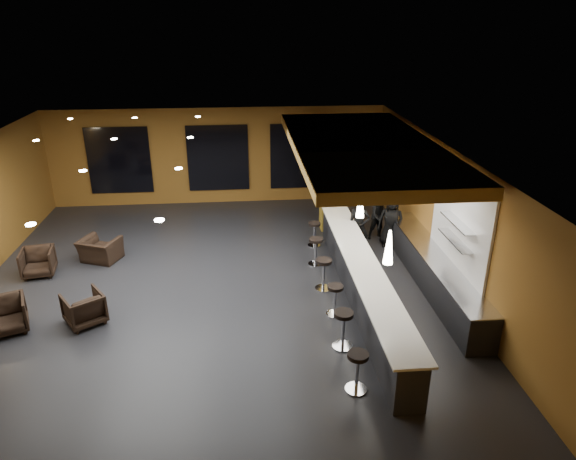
{
  "coord_description": "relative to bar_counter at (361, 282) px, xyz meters",
  "views": [
    {
      "loc": [
        0.86,
        -11.83,
        6.54
      ],
      "look_at": [
        2.0,
        0.5,
        1.3
      ],
      "focal_mm": 32.0,
      "sensor_mm": 36.0,
      "label": 1
    }
  ],
  "objects": [
    {
      "name": "floor",
      "position": [
        -3.65,
        1.0,
        -0.55
      ],
      "size": [
        12.0,
        13.0,
        0.1
      ],
      "primitive_type": "cube",
      "color": "black",
      "rests_on": "ground"
    },
    {
      "name": "ceiling",
      "position": [
        -3.65,
        1.0,
        3.05
      ],
      "size": [
        12.0,
        13.0,
        0.1
      ],
      "primitive_type": "cube",
      "color": "black"
    },
    {
      "name": "wall_back",
      "position": [
        -3.65,
        7.55,
        1.25
      ],
      "size": [
        12.0,
        0.1,
        3.5
      ],
      "primitive_type": "cube",
      "color": "brown",
      "rests_on": "floor"
    },
    {
      "name": "wall_front",
      "position": [
        -3.65,
        -5.55,
        1.25
      ],
      "size": [
        12.0,
        0.1,
        3.5
      ],
      "primitive_type": "cube",
      "color": "brown",
      "rests_on": "floor"
    },
    {
      "name": "wall_right",
      "position": [
        2.4,
        1.0,
        1.25
      ],
      "size": [
        0.1,
        13.0,
        3.5
      ],
      "primitive_type": "cube",
      "color": "brown",
      "rests_on": "floor"
    },
    {
      "name": "wood_soffit",
      "position": [
        0.35,
        2.0,
        2.86
      ],
      "size": [
        3.6,
        8.0,
        0.28
      ],
      "primitive_type": "cube",
      "color": "#BE8B37",
      "rests_on": "ceiling"
    },
    {
      "name": "window_left",
      "position": [
        -7.15,
        7.44,
        1.2
      ],
      "size": [
        2.2,
        0.06,
        2.4
      ],
      "primitive_type": "cube",
      "color": "black",
      "rests_on": "wall_back"
    },
    {
      "name": "window_center",
      "position": [
        -3.65,
        7.44,
        1.2
      ],
      "size": [
        2.2,
        0.06,
        2.4
      ],
      "primitive_type": "cube",
      "color": "black",
      "rests_on": "wall_back"
    },
    {
      "name": "window_right",
      "position": [
        -0.65,
        7.44,
        1.2
      ],
      "size": [
        2.2,
        0.06,
        2.4
      ],
      "primitive_type": "cube",
      "color": "black",
      "rests_on": "wall_back"
    },
    {
      "name": "tile_backsplash",
      "position": [
        2.31,
        0.0,
        1.5
      ],
      "size": [
        0.06,
        3.2,
        2.4
      ],
      "primitive_type": "cube",
      "color": "white",
      "rests_on": "wall_right"
    },
    {
      "name": "bar_counter",
      "position": [
        0.0,
        0.0,
        0.0
      ],
      "size": [
        0.6,
        8.0,
        1.0
      ],
      "primitive_type": "cube",
      "color": "black",
      "rests_on": "floor"
    },
    {
      "name": "bar_top",
      "position": [
        0.0,
        0.0,
        0.52
      ],
      "size": [
        0.78,
        8.1,
        0.05
      ],
      "primitive_type": "cube",
      "color": "white",
      "rests_on": "bar_counter"
    },
    {
      "name": "prep_counter",
      "position": [
        2.0,
        0.5,
        -0.07
      ],
      "size": [
        0.7,
        6.0,
        0.86
      ],
      "primitive_type": "cube",
      "color": "black",
      "rests_on": "floor"
    },
    {
      "name": "prep_top",
      "position": [
        2.0,
        0.5,
        0.39
      ],
      "size": [
        0.72,
        6.0,
        0.03
      ],
      "primitive_type": "cube",
      "color": "silver",
      "rests_on": "prep_counter"
    },
    {
      "name": "wall_shelf_lower",
      "position": [
        2.17,
        -0.2,
        1.1
      ],
      "size": [
        0.3,
        1.5,
        0.03
      ],
      "primitive_type": "cube",
      "color": "silver",
      "rests_on": "wall_right"
    },
    {
      "name": "wall_shelf_upper",
      "position": [
        2.17,
        -0.2,
        1.55
      ],
      "size": [
        0.3,
        1.5,
        0.03
      ],
      "primitive_type": "cube",
      "color": "silver",
      "rests_on": "wall_right"
    },
    {
      "name": "column",
      "position": [
        0.0,
        4.6,
        1.25
      ],
      "size": [
        0.6,
        0.6,
        3.5
      ],
      "primitive_type": "cube",
      "color": "#A98426",
      "rests_on": "floor"
    },
    {
      "name": "pendant_0",
      "position": [
        0.0,
        -2.0,
        1.85
      ],
      "size": [
        0.2,
        0.2,
        0.7
      ],
      "primitive_type": "cone",
      "color": "white",
      "rests_on": "wood_soffit"
    },
    {
      "name": "pendant_1",
      "position": [
        0.0,
        0.5,
        1.85
      ],
      "size": [
        0.2,
        0.2,
        0.7
      ],
      "primitive_type": "cone",
      "color": "white",
      "rests_on": "wood_soffit"
    },
    {
      "name": "pendant_2",
      "position": [
        0.0,
        3.0,
        1.85
      ],
      "size": [
        0.2,
        0.2,
        0.7
      ],
      "primitive_type": "cone",
      "color": "white",
      "rests_on": "wood_soffit"
    },
    {
      "name": "staff_a",
      "position": [
        0.5,
        2.59,
        0.36
      ],
      "size": [
        0.71,
        0.55,
        1.73
      ],
      "primitive_type": "imported",
      "rotation": [
        0.0,
        0.0,
        -0.24
      ],
      "color": "black",
      "rests_on": "floor"
    },
    {
      "name": "staff_b",
      "position": [
        1.42,
        3.64,
        0.26
      ],
      "size": [
        0.82,
        0.69,
        1.52
      ],
      "primitive_type": "imported",
      "rotation": [
        0.0,
        0.0,
        0.16
      ],
      "color": "black",
      "rests_on": "floor"
    },
    {
      "name": "staff_c",
      "position": [
        1.6,
        3.08,
        0.3
      ],
      "size": [
        0.9,
        0.71,
        1.6
      ],
      "primitive_type": "imported",
      "rotation": [
        0.0,
        0.0,
        -0.29
      ],
      "color": "black",
      "rests_on": "floor"
    },
    {
      "name": "armchair_a",
      "position": [
        -8.1,
        -0.61,
        -0.11
      ],
      "size": [
        1.09,
        1.1,
        0.77
      ],
      "primitive_type": "imported",
      "rotation": [
        0.0,
        0.0,
        0.39
      ],
      "color": "black",
      "rests_on": "floor"
    },
    {
      "name": "armchair_b",
      "position": [
        -6.48,
        -0.44,
        -0.13
      ],
      "size": [
        1.12,
        1.13,
        0.75
      ],
      "primitive_type": "imported",
      "rotation": [
        0.0,
        0.0,
        3.74
      ],
      "color": "black",
      "rests_on": "floor"
    },
    {
      "name": "armchair_c",
      "position": [
        -8.35,
        2.08,
        -0.12
      ],
      "size": [
        0.93,
        0.95,
        0.75
      ],
      "primitive_type": "imported",
      "rotation": [
        0.0,
        0.0,
        0.17
      ],
      "color": "black",
      "rests_on": "floor"
    },
    {
      "name": "armchair_d",
      "position": [
        -6.91,
        2.83,
        -0.17
      ],
      "size": [
        1.28,
        1.21,
        0.67
      ],
      "primitive_type": "imported",
      "rotation": [
        0.0,
        0.0,
        2.77
      ],
      "color": "black",
      "rests_on": "floor"
    },
    {
      "name": "bar_stool_0",
      "position": [
        -0.8,
        -3.26,
        0.03
      ],
      "size": [
        0.42,
        0.42,
        0.82
      ],
      "rotation": [
        0.0,
        0.0,
        -0.25
      ],
      "color": "silver",
      "rests_on": "floor"
    },
    {
      "name": "bar_stool_1",
      "position": [
        -0.8,
        -1.9,
        0.05
      ],
      "size": [
        0.43,
        0.43,
        0.85
      ],
      "rotation": [
        0.0,
        0.0,
        -0.37
      ],
      "color": "silver",
      "rests_on": "floor"
    },
    {
      "name": "bar_stool_2",
      "position": [
        -0.75,
        -0.63,
        -0.01
      ],
      "size": [
        0.39,
        0.39,
        0.77
      ],
      "rotation": [
        0.0,
        0.0,
        -0.21
      ],
      "color": "silver",
      "rests_on": "floor"
    },
    {
      "name": "bar_stool_3",
      "position": [
        -0.82,
        0.6,
        0.04
      ],
      "size": [
        0.42,
        0.42,
        0.84
      ],
      "rotation": [
        0.0,
        0.0,
        0.3
      ],
      "color": "silver",
      "rests_on": "floor"
    },
    {
      "name": "bar_stool_4",
      "position": [
        -0.83,
        2.01,
        0.01
      ],
      "size": [
        0.4,
        0.4,
        0.8
      ],
      "rotation": [
        0.0,
        0.0,
        -0.1
      ],
      "color": "silver",
      "rests_on": "floor"
    },
    {
      "name": "bar_stool_5",
      "position": [
        -0.69,
        3.26,
        -0.01
      ],
      "size": [
        0.38,
        0.38,
        0.76
      ],
      "rotation": [
        0.0,
        0.0,
        -0.39
      ],
      "color": "silver",
      "rests_on": "floor"
    }
  ]
}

